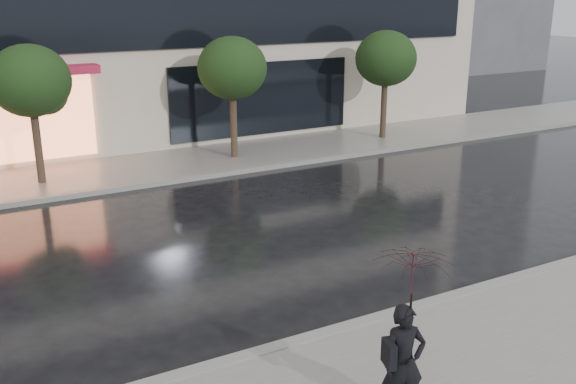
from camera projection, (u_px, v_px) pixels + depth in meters
ground at (312, 308)px, 11.34m from camera, size 120.00×120.00×0.00m
sidewalk_far at (143, 168)px, 19.88m from camera, size 60.00×3.50×0.12m
curb_near at (343, 330)px, 10.48m from camera, size 60.00×0.25×0.14m
curb_far at (161, 182)px, 18.42m from camera, size 60.00×0.25×0.14m
tree_mid_west at (32, 83)px, 17.48m from camera, size 2.20×2.20×3.99m
tree_mid_east at (234, 70)px, 20.23m from camera, size 2.20×2.20×3.99m
tree_far_east at (387, 60)px, 22.98m from camera, size 2.20×2.20×3.99m
pedestrian_with_umbrella at (410, 306)px, 7.87m from camera, size 1.21×1.22×2.30m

